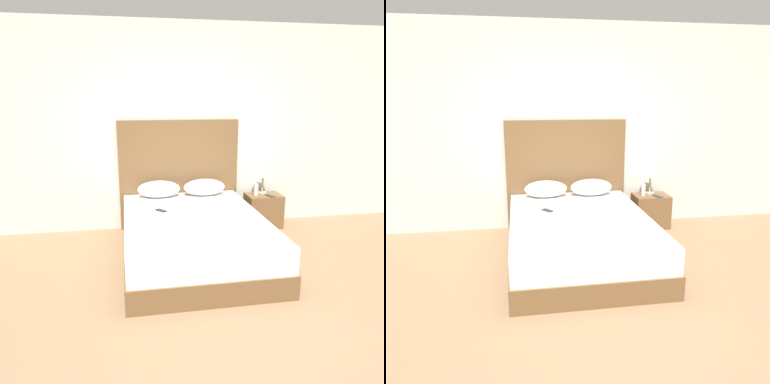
{
  "view_description": "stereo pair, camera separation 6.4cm",
  "coord_description": "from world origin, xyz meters",
  "views": [
    {
      "loc": [
        -0.8,
        -2.65,
        1.78
      ],
      "look_at": [
        -0.09,
        1.3,
        0.74
      ],
      "focal_mm": 35.0,
      "sensor_mm": 36.0,
      "label": 1
    },
    {
      "loc": [
        -0.74,
        -2.66,
        1.78
      ],
      "look_at": [
        -0.09,
        1.3,
        0.74
      ],
      "focal_mm": 35.0,
      "sensor_mm": 36.0,
      "label": 2
    }
  ],
  "objects": [
    {
      "name": "ground_plane",
      "position": [
        0.0,
        0.0,
        0.0
      ],
      "size": [
        16.0,
        16.0,
        0.0
      ],
      "primitive_type": "plane",
      "color": "#8C6B4C"
    },
    {
      "name": "wall_back",
      "position": [
        0.0,
        2.35,
        1.35
      ],
      "size": [
        10.0,
        0.06,
        2.7
      ],
      "color": "silver",
      "rests_on": "ground_plane"
    },
    {
      "name": "bed",
      "position": [
        -0.09,
        1.19,
        0.24
      ],
      "size": [
        1.53,
        2.13,
        0.49
      ],
      "color": "brown",
      "rests_on": "ground_plane"
    },
    {
      "name": "headboard",
      "position": [
        -0.09,
        2.28,
        0.73
      ],
      "size": [
        1.61,
        0.05,
        1.47
      ],
      "color": "brown",
      "rests_on": "ground_plane"
    },
    {
      "name": "pillow_left",
      "position": [
        -0.39,
        2.05,
        0.6
      ],
      "size": [
        0.55,
        0.3,
        0.22
      ],
      "color": "white",
      "rests_on": "bed"
    },
    {
      "name": "pillow_right",
      "position": [
        0.21,
        2.05,
        0.6
      ],
      "size": [
        0.55,
        0.3,
        0.22
      ],
      "color": "white",
      "rests_on": "bed"
    },
    {
      "name": "phone_on_bed",
      "position": [
        -0.43,
        1.46,
        0.5
      ],
      "size": [
        0.14,
        0.16,
        0.01
      ],
      "color": "black",
      "rests_on": "bed"
    },
    {
      "name": "nightstand",
      "position": [
        1.05,
        2.07,
        0.23
      ],
      "size": [
        0.47,
        0.36,
        0.45
      ],
      "color": "brown",
      "rests_on": "ground_plane"
    },
    {
      "name": "table_lamp",
      "position": [
        1.05,
        2.14,
        0.74
      ],
      "size": [
        0.21,
        0.21,
        0.37
      ],
      "color": "tan",
      "rests_on": "nightstand"
    },
    {
      "name": "phone_on_nightstand",
      "position": [
        1.11,
        1.98,
        0.46
      ],
      "size": [
        0.11,
        0.16,
        0.01
      ],
      "color": "#232328",
      "rests_on": "nightstand"
    },
    {
      "name": "toiletry_bottle",
      "position": [
        0.93,
        2.07,
        0.53
      ],
      "size": [
        0.06,
        0.06,
        0.16
      ],
      "color": "silver",
      "rests_on": "nightstand"
    }
  ]
}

